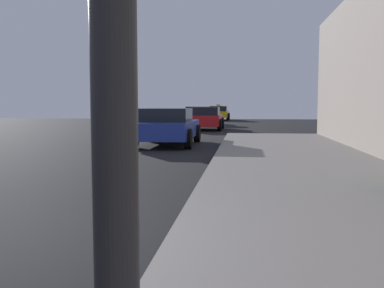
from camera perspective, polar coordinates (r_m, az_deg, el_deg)
name	(u,v)px	position (r m, az deg, el deg)	size (l,w,h in m)	color
car_blue	(168,126)	(15.24, -3.17, 2.29)	(1.98, 4.13, 1.27)	#233899
car_red	(204,118)	(24.63, 1.62, 3.36)	(2.06, 4.07, 1.27)	red
car_silver	(199,115)	(31.38, 0.88, 3.74)	(2.05, 4.02, 1.27)	#B7B7BF
car_yellow	(219,113)	(40.38, 3.46, 4.03)	(1.98, 4.36, 1.43)	yellow
car_white	(218,112)	(48.99, 3.33, 4.22)	(1.94, 4.58, 1.27)	white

